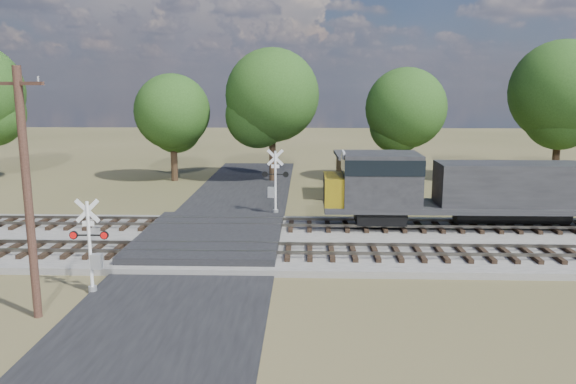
{
  "coord_description": "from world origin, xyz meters",
  "views": [
    {
      "loc": [
        4.81,
        -26.85,
        7.91
      ],
      "look_at": [
        3.86,
        2.0,
        2.42
      ],
      "focal_mm": 35.0,
      "sensor_mm": 36.0,
      "label": 1
    }
  ],
  "objects_px": {
    "crossing_signal_near": "(92,254)",
    "equipment_shed": "(368,175)",
    "crossing_signal_far": "(274,187)",
    "utility_pole": "(27,189)"
  },
  "relations": [
    {
      "from": "crossing_signal_near",
      "to": "equipment_shed",
      "type": "xyz_separation_m",
      "value": [
        12.61,
        19.34,
        0.06
      ]
    },
    {
      "from": "crossing_signal_near",
      "to": "crossing_signal_far",
      "type": "height_order",
      "value": "crossing_signal_far"
    },
    {
      "from": "equipment_shed",
      "to": "crossing_signal_far",
      "type": "bearing_deg",
      "value": -140.5
    },
    {
      "from": "crossing_signal_near",
      "to": "equipment_shed",
      "type": "bearing_deg",
      "value": 55.86
    },
    {
      "from": "crossing_signal_far",
      "to": "equipment_shed",
      "type": "distance_m",
      "value": 8.51
    },
    {
      "from": "crossing_signal_near",
      "to": "equipment_shed",
      "type": "height_order",
      "value": "crossing_signal_near"
    },
    {
      "from": "crossing_signal_near",
      "to": "utility_pole",
      "type": "height_order",
      "value": "utility_pole"
    },
    {
      "from": "crossing_signal_far",
      "to": "equipment_shed",
      "type": "bearing_deg",
      "value": -136.61
    },
    {
      "from": "crossing_signal_near",
      "to": "crossing_signal_far",
      "type": "bearing_deg",
      "value": 64.72
    },
    {
      "from": "utility_pole",
      "to": "equipment_shed",
      "type": "distance_m",
      "value": 25.82
    }
  ]
}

